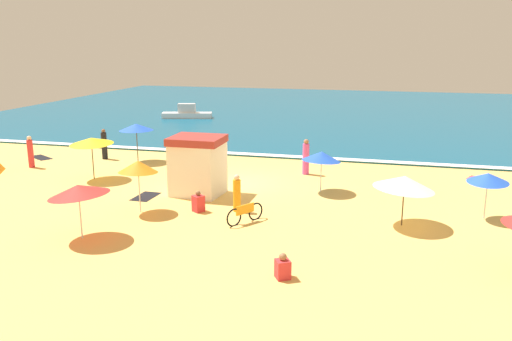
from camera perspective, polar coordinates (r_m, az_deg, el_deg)
name	(u,v)px	position (r m, az deg, el deg)	size (l,w,h in m)	color
ground_plane	(240,183)	(26.12, -1.77, -1.39)	(60.00, 60.00, 0.00)	#EDBC60
ocean_water	(319,111)	(53.09, 6.81, 6.43)	(60.00, 44.00, 0.10)	#0F567A
wave_breaker_foam	(269,155)	(32.02, 1.40, 1.68)	(57.00, 0.70, 0.01)	white
lifeguard_cabana	(198,165)	(24.11, -6.30, 0.58)	(2.32, 2.05, 2.69)	white
beach_umbrella_1	(138,167)	(21.86, -12.59, 0.41)	(1.86, 1.88, 2.21)	silver
beach_umbrella_2	(404,182)	(20.60, 15.71, -1.24)	(2.81, 2.79, 2.04)	#4C3823
beach_umbrella_3	(91,141)	(27.76, -17.32, 3.06)	(2.68, 2.69, 2.19)	#4C3823
beach_umbrella_4	(78,190)	(19.50, -18.60, -2.01)	(2.26, 2.23, 2.10)	silver
beach_umbrella_5	(488,178)	(22.42, 23.74, -0.72)	(1.86, 1.88, 1.93)	silver
beach_umbrella_6	(136,127)	(31.18, -12.79, 4.58)	(2.74, 2.74, 2.24)	#4C3823
beach_umbrella_8	(321,156)	(24.46, 7.07, 1.53)	(2.55, 2.55, 1.98)	silver
parked_bicycle	(245,213)	(20.49, -1.20, -4.63)	(1.06, 1.55, 0.76)	black
beachgoer_0	(104,145)	(32.54, -16.04, 2.67)	(0.43, 0.43, 1.80)	black
beachgoer_1	(306,158)	(27.82, 5.40, 1.40)	(0.35, 0.35, 1.87)	#D84CA5
beachgoer_2	(283,268)	(15.95, 2.89, -10.42)	(0.56, 0.56, 0.80)	red
beachgoer_3	(31,152)	(31.73, -23.13, 1.81)	(0.45, 0.45, 1.78)	red
beachgoer_5	(237,194)	(21.74, -2.07, -2.53)	(0.42, 0.42, 1.57)	orange
beachgoer_7	(198,203)	(21.92, -6.23, -3.49)	(0.57, 0.57, 0.87)	red
beach_towel_0	(146,197)	(24.44, -11.81, -2.76)	(0.91, 1.53, 0.01)	black
beach_towel_1	(41,158)	(34.33, -22.17, 1.30)	(1.88, 1.51, 0.01)	black
beach_towel_2	(480,179)	(29.26, 22.98, -0.83)	(1.36, 1.22, 0.01)	red
small_boat_0	(187,113)	(47.72, -7.46, 6.12)	(4.51, 2.17, 1.28)	white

